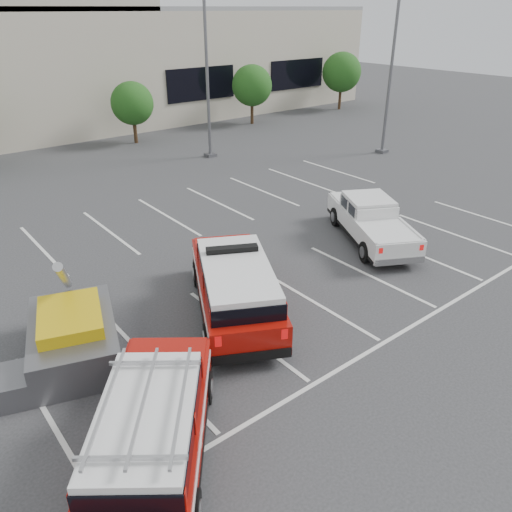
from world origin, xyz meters
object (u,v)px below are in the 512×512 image
(convention_building, at_px, (6,62))
(light_pole_mid, at_px, (207,67))
(tree_mid_right, at_px, (133,105))
(fire_chief_suv, at_px, (235,290))
(light_pole_right, at_px, (392,65))
(tree_far_right, at_px, (342,73))
(utility_rig, at_px, (69,339))
(ladder_suv, at_px, (153,431))
(tree_right, at_px, (253,87))
(white_pickup, at_px, (371,225))

(convention_building, xyz_separation_m, light_pole_mid, (6.82, -15.86, 0.47))
(tree_mid_right, xyz_separation_m, fire_chief_suv, (-7.37, -21.16, -1.69))
(convention_building, distance_m, fire_chief_suv, 31.32)
(convention_building, distance_m, light_pole_right, 26.99)
(tree_far_right, xyz_separation_m, utility_rig, (-31.98, -20.23, -2.42))
(ladder_suv, bearing_deg, convention_building, 116.32)
(convention_building, bearing_deg, utility_rig, -103.24)
(tree_right, bearing_deg, convention_building, 146.63)
(light_pole_right, bearing_deg, tree_far_right, 52.96)
(utility_rig, bearing_deg, tree_far_right, 50.76)
(tree_far_right, relative_size, light_pole_right, 0.47)
(ladder_suv, bearing_deg, fire_chief_suv, 74.52)
(ladder_suv, height_order, utility_rig, utility_rig)
(light_pole_right, relative_size, utility_rig, 2.58)
(fire_chief_suv, bearing_deg, tree_far_right, 65.59)
(convention_building, xyz_separation_m, tree_far_right, (24.91, -9.82, -1.68))
(tree_mid_right, bearing_deg, light_pole_right, -47.83)
(tree_mid_right, height_order, utility_rig, tree_mid_right)
(white_pickup, distance_m, utility_rig, 11.88)
(light_pole_mid, bearing_deg, convention_building, 113.26)
(tree_right, bearing_deg, light_pole_mid, -143.23)
(light_pole_right, height_order, fire_chief_suv, light_pole_right)
(tree_right, bearing_deg, light_pole_right, -85.69)
(tree_mid_right, distance_m, tree_right, 10.00)
(tree_right, height_order, fire_chief_suv, tree_right)
(convention_building, relative_size, white_pickup, 10.77)
(tree_mid_right, relative_size, utility_rig, 1.00)
(ladder_suv, bearing_deg, white_pickup, 57.86)
(utility_rig, bearing_deg, light_pole_mid, 64.04)
(white_pickup, bearing_deg, tree_far_right, 73.92)
(tree_far_right, xyz_separation_m, ladder_suv, (-31.86, -24.51, -2.26))
(fire_chief_suv, bearing_deg, ladder_suv, -115.35)
(white_pickup, relative_size, utility_rig, 1.40)
(light_pole_right, bearing_deg, convention_building, 125.89)
(fire_chief_suv, xyz_separation_m, white_pickup, (7.27, 0.95, -0.16))
(tree_far_right, distance_m, white_pickup, 28.60)
(ladder_suv, relative_size, utility_rig, 1.28)
(light_pole_mid, relative_size, ladder_suv, 2.02)
(convention_building, height_order, tree_far_right, convention_building)
(tree_mid_right, xyz_separation_m, tree_right, (10.00, 0.00, 0.27))
(tree_mid_right, xyz_separation_m, tree_far_right, (20.00, 0.00, 0.54))
(tree_mid_right, relative_size, light_pole_mid, 0.39)
(tree_far_right, height_order, light_pole_mid, light_pole_mid)
(white_pickup, bearing_deg, tree_mid_right, 118.48)
(convention_building, xyz_separation_m, fire_chief_suv, (-2.46, -30.98, -3.90))
(fire_chief_suv, height_order, ladder_suv, fire_chief_suv)
(convention_building, height_order, light_pole_right, convention_building)
(tree_far_right, bearing_deg, fire_chief_suv, -142.29)
(tree_right, xyz_separation_m, light_pole_right, (0.91, -12.05, 2.41))
(white_pickup, bearing_deg, light_pole_mid, 110.69)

